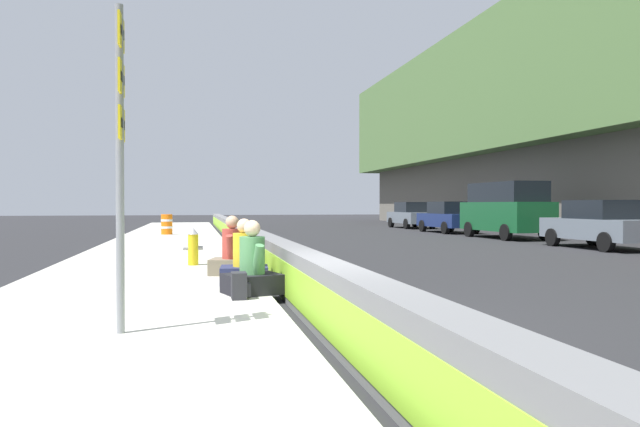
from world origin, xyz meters
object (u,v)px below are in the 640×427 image
object	(u,v)px
fire_hydrant	(193,246)
parked_car_third	(600,224)
route_sign_post	(120,143)
seated_person_middle	(244,263)
backpack	(240,286)
parked_car_far	(411,215)
parked_car_midline	(448,217)
seated_person_foreground	(252,271)
parked_car_fourth	(506,209)
construction_barrel	(167,224)
seated_person_rear	(232,256)

from	to	relation	value
fire_hydrant	parked_car_third	bearing A→B (deg)	-73.50
route_sign_post	seated_person_middle	xyz separation A→B (m)	(3.75, -1.66, -1.73)
backpack	parked_car_far	distance (m)	30.69
parked_car_midline	parked_car_far	xyz separation A→B (m)	(6.36, -0.27, 0.00)
seated_person_foreground	parked_car_far	size ratio (longest dim) A/B	0.26
fire_hydrant	parked_car_fourth	bearing A→B (deg)	-53.07
seated_person_foreground	backpack	bearing A→B (deg)	154.49
fire_hydrant	construction_barrel	world-z (taller)	construction_barrel
seated_person_foreground	construction_barrel	distance (m)	19.41
seated_person_rear	parked_car_midline	world-z (taller)	parked_car_midline
seated_person_rear	parked_car_fourth	bearing A→B (deg)	-46.49
backpack	parked_car_far	bearing A→B (deg)	-25.64
construction_barrel	seated_person_foreground	bearing A→B (deg)	-173.61
route_sign_post	parked_car_fourth	bearing A→B (deg)	-39.68
backpack	parked_car_third	bearing A→B (deg)	-54.97
fire_hydrant	seated_person_rear	distance (m)	2.16
route_sign_post	seated_person_foreground	world-z (taller)	route_sign_post
seated_person_rear	backpack	bearing A→B (deg)	178.38
parked_car_midline	parked_car_far	distance (m)	6.37
seated_person_rear	seated_person_foreground	bearing A→B (deg)	-176.88
route_sign_post	seated_person_rear	distance (m)	5.72
route_sign_post	parked_car_far	bearing A→B (deg)	-26.35
construction_barrel	seated_person_rear	bearing A→B (deg)	-173.09
route_sign_post	seated_person_foreground	xyz separation A→B (m)	(2.57, -1.69, -1.73)
parked_car_third	parked_car_fourth	size ratio (longest dim) A/B	0.88
parked_car_far	parked_car_midline	bearing A→B (deg)	177.59
seated_person_foreground	parked_car_far	world-z (taller)	parked_car_far
construction_barrel	fire_hydrant	bearing A→B (deg)	-175.16
construction_barrel	parked_car_midline	size ratio (longest dim) A/B	0.21
construction_barrel	parked_car_far	xyz separation A→B (m)	(7.88, -15.20, 0.24)
seated_person_middle	fire_hydrant	bearing A→B (deg)	14.36
backpack	parked_car_third	xyz separation A→B (m)	(9.32, -13.29, 0.53)
seated_person_foreground	parked_car_third	bearing A→B (deg)	-55.95
seated_person_foreground	parked_car_fourth	bearing A→B (deg)	-40.66
seated_person_middle	parked_car_midline	distance (m)	23.44
construction_barrel	parked_car_fourth	distance (m)	15.75
route_sign_post	fire_hydrant	distance (m)	7.48
route_sign_post	parked_car_third	bearing A→B (deg)	-52.30
parked_car_fourth	parked_car_far	distance (m)	12.02
fire_hydrant	parked_car_third	size ratio (longest dim) A/B	0.20
seated_person_foreground	parked_car_midline	world-z (taller)	parked_car_midline
construction_barrel	route_sign_post	bearing A→B (deg)	-178.76
seated_person_middle	backpack	xyz separation A→B (m)	(-1.67, 0.21, -0.17)
seated_person_rear	parked_car_midline	size ratio (longest dim) A/B	0.26
seated_person_rear	parked_car_third	xyz separation A→B (m)	(6.16, -13.20, 0.35)
seated_person_middle	route_sign_post	bearing A→B (deg)	156.13
route_sign_post	construction_barrel	world-z (taller)	route_sign_post
seated_person_rear	parked_car_fourth	xyz separation A→B (m)	(12.50, -13.17, 0.84)
fire_hydrant	seated_person_foreground	world-z (taller)	seated_person_foreground
route_sign_post	parked_car_fourth	distance (m)	23.06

